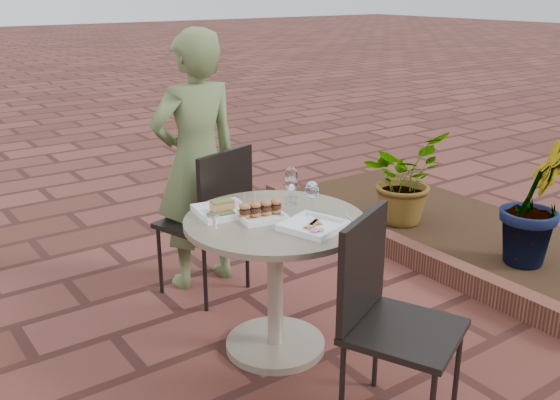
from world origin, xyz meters
TOP-DOWN VIEW (x-y plane):
  - ground at (0.00, 0.00)m, footprint 60.00×60.00m
  - cafe_table at (0.24, -0.20)m, footprint 0.90×0.90m
  - chair_far at (0.29, 0.51)m, footprint 0.55×0.55m
  - chair_near at (0.30, -0.91)m, footprint 0.58×0.58m
  - diner at (0.31, 0.73)m, footprint 0.59×0.39m
  - plate_salmon at (0.06, 0.01)m, footprint 0.29×0.29m
  - plate_sliders at (0.19, -0.15)m, footprint 0.25×0.25m
  - plate_tuna at (0.31, -0.41)m, footprint 0.32×0.32m
  - wine_glass_right at (0.43, -0.24)m, footprint 0.07×0.07m
  - wine_glass_mid at (0.43, -0.07)m, footprint 0.06×0.06m
  - wine_glass_far at (0.49, 0.01)m, footprint 0.07×0.07m
  - steel_ramekin at (-0.04, -0.07)m, footprint 0.07×0.07m
  - cutlery_set at (0.50, -0.45)m, footprint 0.16×0.23m
  - planter_curb at (1.60, 0.30)m, footprint 0.12×3.00m
  - mulch_bed at (2.30, 0.30)m, footprint 1.30×3.00m
  - potted_plant_a at (2.04, 0.65)m, footprint 0.77×0.71m
  - potted_plant_b at (2.17, -0.39)m, footprint 0.52×0.45m

SIDE VIEW (x-z plane):
  - ground at x=0.00m, z-range 0.00..0.00m
  - mulch_bed at x=2.30m, z-range 0.00..0.06m
  - planter_curb at x=1.60m, z-range 0.00..0.15m
  - potted_plant_a at x=2.04m, z-range 0.06..0.76m
  - cafe_table at x=0.24m, z-range 0.12..0.85m
  - potted_plant_b at x=2.17m, z-range 0.06..0.91m
  - chair_far at x=0.29m, z-range 0.08..1.01m
  - chair_near at x=0.30m, z-range 0.08..1.01m
  - cutlery_set at x=0.50m, z-range 0.73..0.73m
  - plate_tuna at x=0.31m, z-range 0.73..0.76m
  - plate_salmon at x=0.06m, z-range 0.72..0.78m
  - steel_ramekin at x=-0.04m, z-range 0.73..0.77m
  - plate_sliders at x=0.19m, z-range 0.69..0.83m
  - diner at x=0.31m, z-range 0.00..1.60m
  - wine_glass_mid at x=0.43m, z-range 0.76..0.91m
  - wine_glass_right at x=0.43m, z-range 0.76..0.93m
  - wine_glass_far at x=0.49m, z-range 0.77..0.94m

